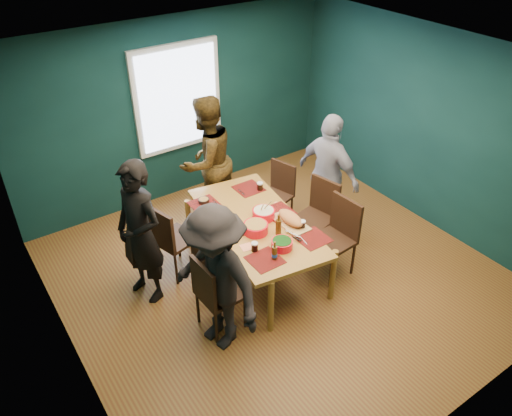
{
  "coord_description": "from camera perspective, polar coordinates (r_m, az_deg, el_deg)",
  "views": [
    {
      "loc": [
        -2.93,
        -3.78,
        4.25
      ],
      "look_at": [
        -0.15,
        0.27,
        0.92
      ],
      "focal_mm": 35.0,
      "sensor_mm": 36.0,
      "label": 1
    }
  ],
  "objects": [
    {
      "name": "room",
      "position": [
        5.76,
        1.24,
        4.12
      ],
      "size": [
        5.01,
        5.01,
        2.71
      ],
      "color": "brown",
      "rests_on": "ground"
    },
    {
      "name": "dining_table",
      "position": [
        6.03,
        -0.01,
        -2.02
      ],
      "size": [
        1.29,
        2.14,
        0.77
      ],
      "rotation": [
        0.0,
        0.0,
        -0.15
      ],
      "color": "#AA7B33",
      "rests_on": "floor"
    },
    {
      "name": "chair_left_far",
      "position": [
        6.13,
        -9.92,
        -3.17
      ],
      "size": [
        0.56,
        0.56,
        1.01
      ],
      "rotation": [
        0.0,
        0.0,
        0.26
      ],
      "color": "black",
      "rests_on": "floor"
    },
    {
      "name": "chair_left_mid",
      "position": [
        5.81,
        -5.38,
        -6.43
      ],
      "size": [
        0.42,
        0.42,
        0.84
      ],
      "rotation": [
        0.0,
        0.0,
        0.11
      ],
      "color": "black",
      "rests_on": "floor"
    },
    {
      "name": "chair_left_near",
      "position": [
        5.37,
        -4.97,
        -9.4
      ],
      "size": [
        0.46,
        0.46,
        0.97
      ],
      "rotation": [
        0.0,
        0.0,
        0.04
      ],
      "color": "black",
      "rests_on": "floor"
    },
    {
      "name": "chair_right_far",
      "position": [
        7.04,
        2.6,
        2.19
      ],
      "size": [
        0.51,
        0.51,
        0.91
      ],
      "rotation": [
        0.0,
        0.0,
        0.29
      ],
      "color": "black",
      "rests_on": "floor"
    },
    {
      "name": "chair_right_mid",
      "position": [
        6.56,
        7.23,
        -0.22
      ],
      "size": [
        0.53,
        0.53,
        0.99
      ],
      "rotation": [
        0.0,
        0.0,
        0.22
      ],
      "color": "black",
      "rests_on": "floor"
    },
    {
      "name": "chair_right_near",
      "position": [
        6.18,
        9.41,
        -2.65
      ],
      "size": [
        0.5,
        0.5,
        1.02
      ],
      "rotation": [
        0.0,
        0.0,
        0.08
      ],
      "color": "black",
      "rests_on": "floor"
    },
    {
      "name": "person_far_left",
      "position": [
        5.72,
        -13.11,
        -2.87
      ],
      "size": [
        0.61,
        0.75,
        1.78
      ],
      "primitive_type": "imported",
      "rotation": [
        0.0,
        0.0,
        5.04
      ],
      "color": "black",
      "rests_on": "floor"
    },
    {
      "name": "person_back",
      "position": [
        6.94,
        -5.65,
        5.37
      ],
      "size": [
        1.06,
        0.92,
        1.86
      ],
      "primitive_type": "imported",
      "rotation": [
        0.0,
        0.0,
        3.41
      ],
      "color": "black",
      "rests_on": "floor"
    },
    {
      "name": "person_right",
      "position": [
        6.79,
        8.29,
        3.76
      ],
      "size": [
        0.54,
        1.05,
        1.72
      ],
      "primitive_type": "imported",
      "rotation": [
        0.0,
        0.0,
        1.69
      ],
      "color": "white",
      "rests_on": "floor"
    },
    {
      "name": "person_near_left",
      "position": [
        5.05,
        -4.6,
        -8.21
      ],
      "size": [
        0.88,
        1.23,
        1.72
      ],
      "primitive_type": "imported",
      "rotation": [
        0.0,
        0.0,
        4.95
      ],
      "color": "black",
      "rests_on": "floor"
    },
    {
      "name": "bowl_salad",
      "position": [
        5.76,
        -0.03,
        -2.27
      ],
      "size": [
        0.29,
        0.29,
        0.12
      ],
      "color": "red",
      "rests_on": "dining_table"
    },
    {
      "name": "bowl_dumpling",
      "position": [
        6.0,
        0.88,
        -0.63
      ],
      "size": [
        0.28,
        0.28,
        0.26
      ],
      "color": "red",
      "rests_on": "dining_table"
    },
    {
      "name": "bowl_herbs",
      "position": [
        5.54,
        2.99,
        -4.12
      ],
      "size": [
        0.24,
        0.24,
        0.11
      ],
      "color": "red",
      "rests_on": "dining_table"
    },
    {
      "name": "cutting_board",
      "position": [
        5.91,
        3.96,
        -1.29
      ],
      "size": [
        0.3,
        0.63,
        0.14
      ],
      "rotation": [
        0.0,
        0.0,
        0.0
      ],
      "color": "tan",
      "rests_on": "dining_table"
    },
    {
      "name": "small_bowl",
      "position": [
        6.33,
        -5.99,
        0.84
      ],
      "size": [
        0.14,
        0.14,
        0.06
      ],
      "color": "black",
      "rests_on": "dining_table"
    },
    {
      "name": "beer_bottle_a",
      "position": [
        5.37,
        2.13,
        -5.15
      ],
      "size": [
        0.06,
        0.06,
        0.23
      ],
      "color": "#452B0C",
      "rests_on": "dining_table"
    },
    {
      "name": "beer_bottle_b",
      "position": [
        5.72,
        2.58,
        -2.12
      ],
      "size": [
        0.07,
        0.07,
        0.26
      ],
      "color": "#452B0C",
      "rests_on": "dining_table"
    },
    {
      "name": "cola_glass_a",
      "position": [
        5.49,
        -0.15,
        -4.42
      ],
      "size": [
        0.08,
        0.08,
        0.11
      ],
      "color": "black",
      "rests_on": "dining_table"
    },
    {
      "name": "cola_glass_b",
      "position": [
        5.85,
        5.3,
        -1.87
      ],
      "size": [
        0.08,
        0.08,
        0.11
      ],
      "color": "black",
      "rests_on": "dining_table"
    },
    {
      "name": "cola_glass_c",
      "position": [
        6.53,
        0.46,
        2.54
      ],
      "size": [
        0.08,
        0.08,
        0.11
      ],
      "color": "black",
      "rests_on": "dining_table"
    },
    {
      "name": "cola_glass_d",
      "position": [
        5.82,
        -3.51,
        -2.06
      ],
      "size": [
        0.07,
        0.07,
        0.09
      ],
      "color": "black",
      "rests_on": "dining_table"
    },
    {
      "name": "napkin_a",
      "position": [
        6.25,
        2.54,
        0.24
      ],
      "size": [
        0.19,
        0.19,
        0.0
      ],
      "primitive_type": "cube",
      "rotation": [
        0.0,
        0.0,
        0.4
      ],
      "color": "#FF916B",
      "rests_on": "dining_table"
    },
    {
      "name": "napkin_b",
      "position": [
        5.58,
        -1.05,
        -4.49
      ],
      "size": [
        0.16,
        0.16,
        0.0
      ],
      "primitive_type": "cube",
      "rotation": [
        0.0,
        0.0,
        -0.19
      ],
      "color": "#FF916B",
      "rests_on": "dining_table"
    },
    {
      "name": "napkin_c",
      "position": [
        5.7,
        6.77,
        -3.79
      ],
      "size": [
        0.22,
        0.22,
        0.0
      ],
      "primitive_type": "cube",
      "rotation": [
        0.0,
        0.0,
        0.54
      ],
      "color": "#FF916B",
      "rests_on": "dining_table"
    }
  ]
}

